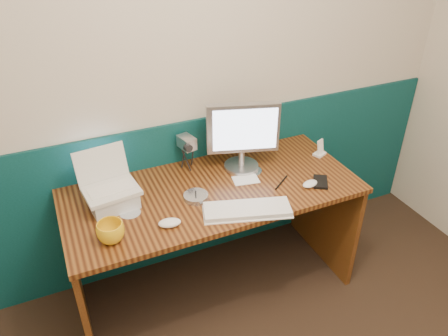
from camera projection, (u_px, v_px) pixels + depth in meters
name	position (u px, v px, depth m)	size (l,w,h in m)	color
back_wall	(184.00, 79.00, 2.39)	(3.50, 0.04, 2.50)	beige
wainscot	(191.00, 192.00, 2.77)	(3.48, 0.02, 1.00)	#073133
desk	(214.00, 241.00, 2.57)	(1.60, 0.70, 0.75)	#331509
laptop_riser	(113.00, 199.00, 2.22)	(0.23, 0.19, 0.08)	silver
laptop	(108.00, 174.00, 2.14)	(0.26, 0.20, 0.22)	silver
monitor	(242.00, 137.00, 2.45)	(0.40, 0.12, 0.40)	#ADADB2
keyboard	(247.00, 210.00, 2.19)	(0.43, 0.14, 0.03)	silver
mouse_right	(310.00, 184.00, 2.38)	(0.10, 0.06, 0.03)	silver
mouse_left	(170.00, 223.00, 2.09)	(0.11, 0.06, 0.04)	white
mug	(111.00, 232.00, 1.99)	(0.13, 0.13, 0.10)	gold
camcorder	(187.00, 154.00, 2.51)	(0.08, 0.12, 0.18)	#B1B1B6
cd_spindle	(196.00, 197.00, 2.28)	(0.13, 0.13, 0.03)	#B2B8C3
cd_loose_a	(130.00, 213.00, 2.19)	(0.11, 0.11, 0.00)	silver
cd_loose_b	(251.00, 170.00, 2.53)	(0.12, 0.12, 0.00)	#B2B8C3
pen	(281.00, 182.00, 2.41)	(0.01, 0.01, 0.15)	black
papers	(246.00, 180.00, 2.44)	(0.14, 0.10, 0.00)	silver
dock	(319.00, 154.00, 2.67)	(0.07, 0.06, 0.01)	white
music_player	(320.00, 147.00, 2.65)	(0.05, 0.01, 0.09)	white
pda	(321.00, 182.00, 2.41)	(0.07, 0.13, 0.01)	black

